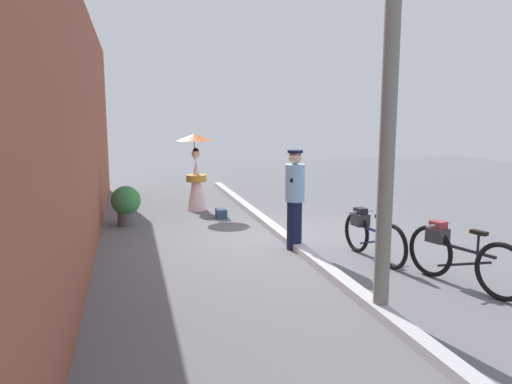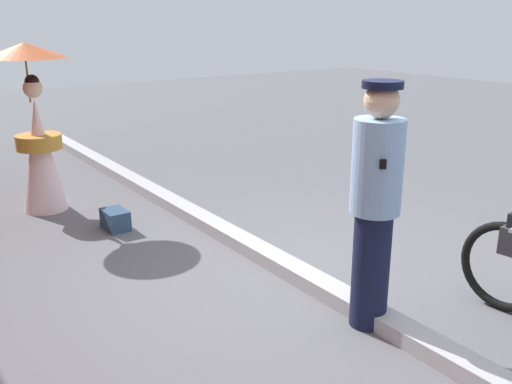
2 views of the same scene
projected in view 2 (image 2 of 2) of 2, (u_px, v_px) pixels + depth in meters
name	position (u px, v px, depth m)	size (l,w,h in m)	color
ground_plane	(309.00, 286.00, 4.59)	(30.00, 30.00, 0.00)	slate
sidewalk_curb	(310.00, 280.00, 4.57)	(14.00, 0.20, 0.12)	#B2B2B7
person_officer	(375.00, 201.00, 3.76)	(0.34, 0.34, 1.72)	#141938
person_with_parasol	(36.00, 126.00, 6.16)	(0.87, 0.87, 1.84)	silver
backpack_on_pavement	(116.00, 219.00, 5.80)	(0.32, 0.22, 0.21)	navy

